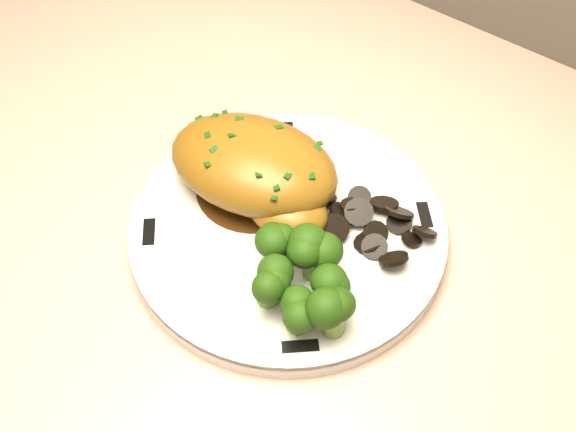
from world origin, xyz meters
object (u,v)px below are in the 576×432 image
Objects in this scene: counter at (168,337)px; plate at (288,231)px; chicken_breast at (257,170)px; broccoli_florets at (304,282)px.

counter reaches higher than plate.
plate is 1.56× the size of chicken_breast.
plate is at bearing -28.74° from chicken_breast.
broccoli_florets is (0.28, -0.07, 0.49)m from counter.
counter is at bearing 173.94° from plate.
counter is 13.33× the size of chicken_breast.
chicken_breast reaches higher than plate.
counter is 0.53m from chicken_breast.
counter is at bearing 165.75° from broccoli_florets.
chicken_breast reaches higher than broccoli_florets.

